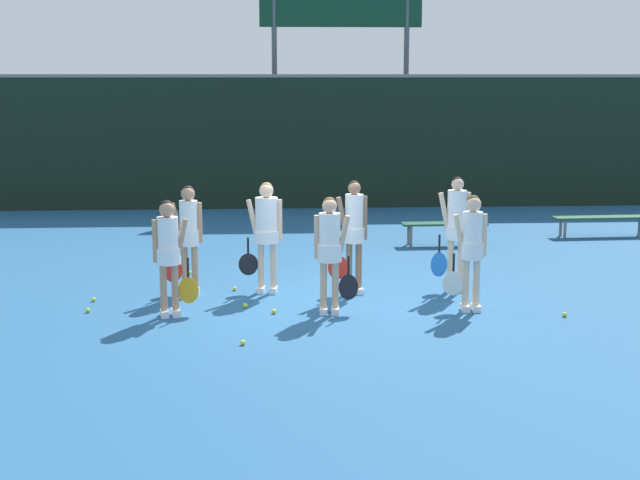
{
  "coord_description": "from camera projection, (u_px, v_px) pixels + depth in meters",
  "views": [
    {
      "loc": [
        -0.77,
        -13.0,
        3.36
      ],
      "look_at": [
        0.02,
        0.1,
        0.94
      ],
      "focal_mm": 50.0,
      "sensor_mm": 36.0,
      "label": 1
    }
  ],
  "objects": [
    {
      "name": "tennis_ball_3",
      "position": [
        274.0,
        311.0,
        12.76
      ],
      "size": [
        0.07,
        0.07,
        0.07
      ],
      "primitive_type": "sphere",
      "color": "#CCE033",
      "rests_on": "ground_plane"
    },
    {
      "name": "bench_far",
      "position": [
        603.0,
        219.0,
        18.89
      ],
      "size": [
        2.16,
        0.46,
        0.43
      ],
      "rotation": [
        0.0,
        0.0,
        0.04
      ],
      "color": "#19472D",
      "rests_on": "ground_plane"
    },
    {
      "name": "tennis_ball_0",
      "position": [
        325.0,
        271.0,
        15.43
      ],
      "size": [
        0.06,
        0.06,
        0.06
      ],
      "primitive_type": "sphere",
      "color": "#CCE033",
      "rests_on": "ground_plane"
    },
    {
      "name": "tennis_ball_1",
      "position": [
        565.0,
        315.0,
        12.6
      ],
      "size": [
        0.07,
        0.07,
        0.07
      ],
      "primitive_type": "sphere",
      "color": "#CCE033",
      "rests_on": "ground_plane"
    },
    {
      "name": "player_3",
      "position": [
        188.0,
        231.0,
        13.77
      ],
      "size": [
        0.61,
        0.32,
        1.7
      ],
      "rotation": [
        0.0,
        0.0,
        -0.01
      ],
      "color": "tan",
      "rests_on": "ground_plane"
    },
    {
      "name": "player_2",
      "position": [
        472.0,
        243.0,
        12.78
      ],
      "size": [
        0.63,
        0.33,
        1.69
      ],
      "rotation": [
        0.0,
        0.0,
        -0.03
      ],
      "color": "beige",
      "rests_on": "ground_plane"
    },
    {
      "name": "scoreboard",
      "position": [
        341.0,
        12.0,
        23.39
      ],
      "size": [
        4.29,
        0.15,
        6.33
      ],
      "color": "#515156",
      "rests_on": "ground_plane"
    },
    {
      "name": "tennis_ball_5",
      "position": [
        88.0,
        310.0,
        12.82
      ],
      "size": [
        0.07,
        0.07,
        0.07
      ],
      "primitive_type": "sphere",
      "color": "#CCE033",
      "rests_on": "ground_plane"
    },
    {
      "name": "player_6",
      "position": [
        456.0,
        225.0,
        13.96
      ],
      "size": [
        0.62,
        0.34,
        1.82
      ],
      "rotation": [
        0.0,
        0.0,
        0.01
      ],
      "color": "beige",
      "rests_on": "ground_plane"
    },
    {
      "name": "tennis_ball_7",
      "position": [
        243.0,
        343.0,
        11.27
      ],
      "size": [
        0.07,
        0.07,
        0.07
      ],
      "primitive_type": "sphere",
      "color": "#CCE033",
      "rests_on": "ground_plane"
    },
    {
      "name": "bench_courtside",
      "position": [
        444.0,
        226.0,
        17.9
      ],
      "size": [
        1.72,
        0.4,
        0.46
      ],
      "rotation": [
        0.0,
        0.0,
        0.02
      ],
      "color": "#19472D",
      "rests_on": "ground_plane"
    },
    {
      "name": "ground_plane",
      "position": [
        319.0,
        302.0,
        13.42
      ],
      "size": [
        140.0,
        140.0,
        0.0
      ],
      "primitive_type": "plane",
      "color": "#235684"
    },
    {
      "name": "player_5",
      "position": [
        354.0,
        228.0,
        13.8
      ],
      "size": [
        0.62,
        0.33,
        1.78
      ],
      "rotation": [
        0.0,
        0.0,
        0.15
      ],
      "color": "#8C664C",
      "rests_on": "ground_plane"
    },
    {
      "name": "tennis_ball_2",
      "position": [
        245.0,
        306.0,
        13.09
      ],
      "size": [
        0.07,
        0.07,
        0.07
      ],
      "primitive_type": "sphere",
      "color": "#CCE033",
      "rests_on": "ground_plane"
    },
    {
      "name": "tennis_ball_4",
      "position": [
        94.0,
        300.0,
        13.45
      ],
      "size": [
        0.07,
        0.07,
        0.07
      ],
      "primitive_type": "sphere",
      "color": "#CCE033",
      "rests_on": "ground_plane"
    },
    {
      "name": "tennis_ball_6",
      "position": [
        235.0,
        289.0,
        14.15
      ],
      "size": [
        0.07,
        0.07,
        0.07
      ],
      "primitive_type": "sphere",
      "color": "#CCE033",
      "rests_on": "ground_plane"
    },
    {
      "name": "player_4",
      "position": [
        266.0,
        227.0,
        13.87
      ],
      "size": [
        0.69,
        0.4,
        1.74
      ],
      "rotation": [
        0.0,
        0.0,
        -0.14
      ],
      "color": "beige",
      "rests_on": "ground_plane"
    },
    {
      "name": "fence_windscreen",
      "position": [
        296.0,
        142.0,
        22.68
      ],
      "size": [
        60.0,
        0.08,
        3.41
      ],
      "color": "black",
      "rests_on": "ground_plane"
    },
    {
      "name": "player_0",
      "position": [
        169.0,
        249.0,
        12.49
      ],
      "size": [
        0.62,
        0.34,
        1.66
      ],
      "rotation": [
        0.0,
        0.0,
        0.21
      ],
      "color": "tan",
      "rests_on": "ground_plane"
    },
    {
      "name": "tennis_ball_8",
      "position": [
        189.0,
        273.0,
        15.29
      ],
      "size": [
        0.07,
        0.07,
        0.07
      ],
      "primitive_type": "sphere",
      "color": "#CCE033",
      "rests_on": "ground_plane"
    },
    {
      "name": "player_1",
      "position": [
        330.0,
        246.0,
        12.63
      ],
      "size": [
        0.63,
        0.35,
        1.68
      ],
      "rotation": [
        0.0,
        0.0,
        -0.08
      ],
      "color": "tan",
      "rests_on": "ground_plane"
    }
  ]
}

